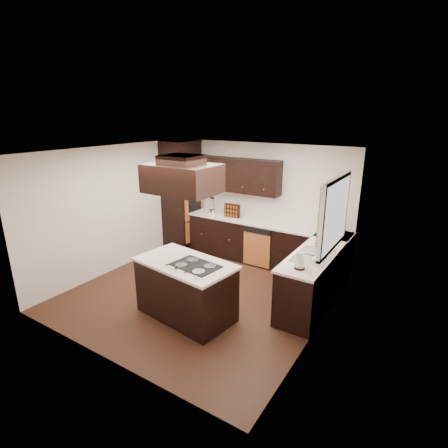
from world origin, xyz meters
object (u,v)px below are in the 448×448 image
at_px(range_hood, 182,178).
at_px(oven_column, 182,203).
at_px(island, 186,290).
at_px(spice_rack, 232,211).

bearing_deg(range_hood, oven_column, 129.74).
xyz_separation_m(oven_column, island, (2.01, -2.42, -0.62)).
bearing_deg(island, range_hood, 135.76).
relative_size(oven_column, spice_rack, 6.06).
relative_size(oven_column, island, 1.43).
relative_size(island, range_hood, 1.41).
bearing_deg(oven_column, range_hood, -50.26).
height_order(oven_column, spice_rack, oven_column).
height_order(island, spice_rack, spice_rack).
distance_m(oven_column, spice_rack, 1.37).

